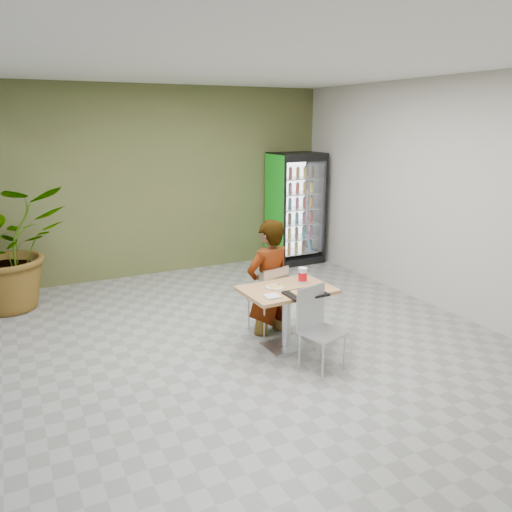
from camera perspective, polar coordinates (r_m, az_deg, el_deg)
The scene contains 12 objects.
ground at distance 6.02m, azimuth -0.41°, elevation -10.50°, with size 7.00×7.00×0.00m, color gray.
room_envelope at distance 5.52m, azimuth -0.44°, elevation 4.65°, with size 6.00×7.00×3.20m, color beige, non-canonical shape.
dining_table at distance 5.83m, azimuth 3.53°, elevation -5.67°, with size 1.05×0.75×0.75m.
chair_far at distance 6.26m, azimuth 1.75°, elevation -4.42°, with size 0.45×0.45×0.87m.
chair_near at distance 5.44m, azimuth 6.93°, elevation -7.43°, with size 0.48×0.48×0.90m.
seated_woman at distance 6.26m, azimuth 1.44°, elevation -3.73°, with size 0.65×0.42×1.76m, color black.
pizza_plate at distance 5.76m, azimuth 2.13°, elevation -3.49°, with size 0.28×0.23×0.03m.
soda_cup at distance 5.91m, azimuth 5.35°, elevation -2.27°, with size 0.11×0.11×0.19m.
napkin_stack at distance 5.46m, azimuth 1.86°, elevation -4.62°, with size 0.16×0.16×0.02m, color silver.
cafeteria_tray at distance 5.55m, azimuth 5.69°, elevation -4.30°, with size 0.44×0.32×0.02m, color black.
beverage_fridge at distance 9.42m, azimuth 4.55°, elevation 5.45°, with size 0.94×0.72×2.05m.
potted_plant at distance 7.83m, azimuth -26.54°, elevation 0.82°, with size 1.59×1.37×1.77m, color #2E6428.
Camera 1 is at (-2.38, -4.88, 2.60)m, focal length 35.00 mm.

